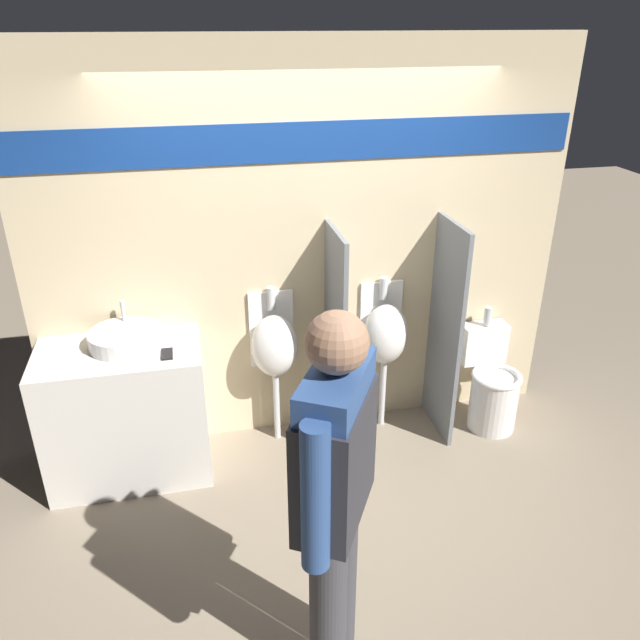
# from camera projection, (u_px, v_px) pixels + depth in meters

# --- Properties ---
(ground_plane) EXTENTS (16.00, 16.00, 0.00)m
(ground_plane) POSITION_uv_depth(u_px,v_px,m) (325.00, 469.00, 4.25)
(ground_plane) COLOR gray
(display_wall) EXTENTS (3.64, 0.07, 2.70)m
(display_wall) POSITION_uv_depth(u_px,v_px,m) (306.00, 251.00, 4.18)
(display_wall) COLOR beige
(display_wall) RESTS_ON ground_plane
(sink_counter) EXTENTS (1.01, 0.59, 0.92)m
(sink_counter) POSITION_uv_depth(u_px,v_px,m) (127.00, 413.00, 4.04)
(sink_counter) COLOR silver
(sink_counter) RESTS_ON ground_plane
(sink_basin) EXTENTS (0.43, 0.43, 0.24)m
(sink_basin) POSITION_uv_depth(u_px,v_px,m) (124.00, 338.00, 3.88)
(sink_basin) COLOR white
(sink_basin) RESTS_ON sink_counter
(cell_phone) EXTENTS (0.07, 0.14, 0.01)m
(cell_phone) POSITION_uv_depth(u_px,v_px,m) (167.00, 354.00, 3.80)
(cell_phone) COLOR black
(cell_phone) RESTS_ON sink_counter
(divider_near_counter) EXTENTS (0.03, 0.51, 1.58)m
(divider_near_counter) POSITION_uv_depth(u_px,v_px,m) (335.00, 343.00, 4.20)
(divider_near_counter) COLOR slate
(divider_near_counter) RESTS_ON ground_plane
(divider_mid) EXTENTS (0.03, 0.51, 1.58)m
(divider_mid) POSITION_uv_depth(u_px,v_px,m) (445.00, 332.00, 4.36)
(divider_mid) COLOR slate
(divider_mid) RESTS_ON ground_plane
(urinal_near_counter) EXTENTS (0.32, 0.27, 1.15)m
(urinal_near_counter) POSITION_uv_depth(u_px,v_px,m) (274.00, 345.00, 4.25)
(urinal_near_counter) COLOR silver
(urinal_near_counter) RESTS_ON ground_plane
(urinal_far) EXTENTS (0.32, 0.27, 1.15)m
(urinal_far) POSITION_uv_depth(u_px,v_px,m) (385.00, 334.00, 4.41)
(urinal_far) COLOR silver
(urinal_far) RESTS_ON ground_plane
(toilet) EXTENTS (0.36, 0.53, 0.87)m
(toilet) POSITION_uv_depth(u_px,v_px,m) (491.00, 386.00, 4.61)
(toilet) COLOR white
(toilet) RESTS_ON ground_plane
(person_in_vest) EXTENTS (0.44, 0.57, 1.83)m
(person_in_vest) POSITION_uv_depth(u_px,v_px,m) (335.00, 482.00, 2.55)
(person_in_vest) COLOR #3D3D42
(person_in_vest) RESTS_ON ground_plane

